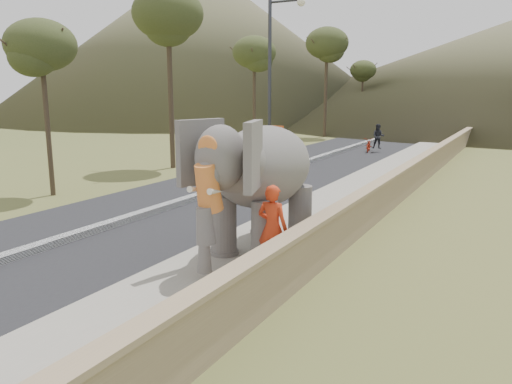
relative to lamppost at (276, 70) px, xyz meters
The scene contains 11 objects.
ground 14.70m from the lamppost, 70.24° to the right, with size 160.00×160.00×0.00m, color olive.
road 5.75m from the lamppost, 95.79° to the right, with size 7.00×120.00×0.03m, color black.
median 5.67m from the lamppost, 95.79° to the right, with size 0.35×120.00×0.22m, color black.
walkway 7.37m from the lamppost, 33.08° to the right, with size 3.00×120.00×0.15m, color #9E9687.
parapet 8.26m from the lamppost, 25.73° to the right, with size 0.30×120.00×1.10m, color tan.
lamppost is the anchor object (origin of this frame).
signboard 3.24m from the lamppost, 38.65° to the right, with size 0.60×0.08×2.40m.
hill_left 53.91m from the lamppost, 128.45° to the left, with size 60.00×60.00×22.00m, color brown.
elephant_and_man 11.58m from the lamppost, 65.01° to the right, with size 2.41×4.41×3.19m.
motorcyclist 12.17m from the lamppost, 82.66° to the left, with size 1.51×1.89×1.85m.
trees 15.83m from the lamppost, 65.22° to the left, with size 47.47×42.95×9.38m.
Camera 1 is at (5.60, -7.70, 4.03)m, focal length 35.00 mm.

